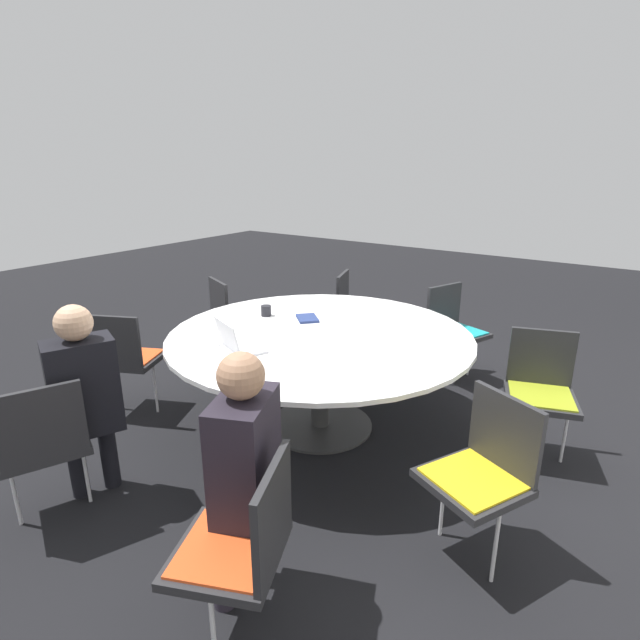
{
  "coord_description": "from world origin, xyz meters",
  "views": [
    {
      "loc": [
        2.79,
        1.93,
        1.95
      ],
      "look_at": [
        0.0,
        0.0,
        0.86
      ],
      "focal_mm": 28.0,
      "sensor_mm": 36.0,
      "label": 1
    }
  ],
  "objects_px": {
    "chair_2": "(483,466)",
    "spiral_notebook": "(307,318)",
    "laptop": "(237,343)",
    "coffee_cup": "(266,311)",
    "chair_6": "(232,314)",
    "person_0": "(84,390)",
    "chair_5": "(355,307)",
    "chair_1": "(243,540)",
    "chair_7": "(125,354)",
    "person_1": "(242,461)",
    "chair_4": "(453,325)",
    "chair_3": "(541,385)",
    "chair_0": "(43,439)"
  },
  "relations": [
    {
      "from": "person_0",
      "to": "coffee_cup",
      "type": "xyz_separation_m",
      "value": [
        -1.55,
        0.02,
        0.09
      ]
    },
    {
      "from": "chair_1",
      "to": "chair_2",
      "type": "distance_m",
      "value": 1.21
    },
    {
      "from": "person_0",
      "to": "laptop",
      "type": "bearing_deg",
      "value": -0.94
    },
    {
      "from": "chair_2",
      "to": "spiral_notebook",
      "type": "xyz_separation_m",
      "value": [
        -0.81,
        -1.66,
        0.25
      ]
    },
    {
      "from": "spiral_notebook",
      "to": "person_0",
      "type": "bearing_deg",
      "value": -11.87
    },
    {
      "from": "chair_7",
      "to": "coffee_cup",
      "type": "height_order",
      "value": "chair_7"
    },
    {
      "from": "chair_7",
      "to": "chair_2",
      "type": "bearing_deg",
      "value": -22.91
    },
    {
      "from": "chair_7",
      "to": "spiral_notebook",
      "type": "bearing_deg",
      "value": 15.2
    },
    {
      "from": "chair_5",
      "to": "laptop",
      "type": "bearing_deg",
      "value": -10.12
    },
    {
      "from": "chair_5",
      "to": "spiral_notebook",
      "type": "distance_m",
      "value": 1.26
    },
    {
      "from": "spiral_notebook",
      "to": "chair_5",
      "type": "bearing_deg",
      "value": -166.79
    },
    {
      "from": "chair_5",
      "to": "chair_1",
      "type": "bearing_deg",
      "value": 4.66
    },
    {
      "from": "person_1",
      "to": "chair_4",
      "type": "bearing_deg",
      "value": -20.56
    },
    {
      "from": "chair_1",
      "to": "chair_6",
      "type": "bearing_deg",
      "value": 22.08
    },
    {
      "from": "chair_0",
      "to": "chair_2",
      "type": "distance_m",
      "value": 2.3
    },
    {
      "from": "chair_6",
      "to": "coffee_cup",
      "type": "xyz_separation_m",
      "value": [
        0.44,
        0.82,
        0.28
      ]
    },
    {
      "from": "chair_4",
      "to": "laptop",
      "type": "height_order",
      "value": "laptop"
    },
    {
      "from": "coffee_cup",
      "to": "laptop",
      "type": "bearing_deg",
      "value": 26.5
    },
    {
      "from": "chair_2",
      "to": "chair_7",
      "type": "xyz_separation_m",
      "value": [
        0.1,
        -2.74,
        0.0
      ]
    },
    {
      "from": "chair_0",
      "to": "chair_4",
      "type": "bearing_deg",
      "value": 2.99
    },
    {
      "from": "chair_5",
      "to": "chair_2",
      "type": "bearing_deg",
      "value": 25.22
    },
    {
      "from": "laptop",
      "to": "coffee_cup",
      "type": "xyz_separation_m",
      "value": [
        -0.7,
        -0.35,
        -0.01
      ]
    },
    {
      "from": "chair_7",
      "to": "person_1",
      "type": "height_order",
      "value": "person_1"
    },
    {
      "from": "chair_0",
      "to": "chair_6",
      "type": "bearing_deg",
      "value": 41.77
    },
    {
      "from": "chair_5",
      "to": "person_0",
      "type": "relative_size",
      "value": 0.71
    },
    {
      "from": "laptop",
      "to": "coffee_cup",
      "type": "relative_size",
      "value": 4.37
    },
    {
      "from": "coffee_cup",
      "to": "person_1",
      "type": "bearing_deg",
      "value": 37.5
    },
    {
      "from": "chair_5",
      "to": "spiral_notebook",
      "type": "xyz_separation_m",
      "value": [
        1.21,
        0.28,
        0.25
      ]
    },
    {
      "from": "chair_1",
      "to": "chair_4",
      "type": "height_order",
      "value": "same"
    },
    {
      "from": "chair_4",
      "to": "chair_6",
      "type": "distance_m",
      "value": 2.1
    },
    {
      "from": "person_0",
      "to": "person_1",
      "type": "xyz_separation_m",
      "value": [
        0.01,
        1.22,
        0.0
      ]
    },
    {
      "from": "chair_4",
      "to": "chair_5",
      "type": "distance_m",
      "value": 1.03
    },
    {
      "from": "chair_2",
      "to": "spiral_notebook",
      "type": "relative_size",
      "value": 3.38
    },
    {
      "from": "chair_2",
      "to": "person_1",
      "type": "xyz_separation_m",
      "value": [
        0.85,
        -0.79,
        0.19
      ]
    },
    {
      "from": "chair_6",
      "to": "spiral_notebook",
      "type": "relative_size",
      "value": 3.38
    },
    {
      "from": "chair_0",
      "to": "coffee_cup",
      "type": "relative_size",
      "value": 10.23
    },
    {
      "from": "chair_1",
      "to": "chair_2",
      "type": "bearing_deg",
      "value": -53.78
    },
    {
      "from": "chair_3",
      "to": "person_0",
      "type": "xyz_separation_m",
      "value": [
        1.99,
        -2.03,
        0.19
      ]
    },
    {
      "from": "chair_3",
      "to": "chair_7",
      "type": "bearing_deg",
      "value": 5.85
    },
    {
      "from": "chair_2",
      "to": "chair_3",
      "type": "height_order",
      "value": "same"
    },
    {
      "from": "person_0",
      "to": "coffee_cup",
      "type": "relative_size",
      "value": 14.38
    },
    {
      "from": "chair_6",
      "to": "coffee_cup",
      "type": "relative_size",
      "value": 10.23
    },
    {
      "from": "chair_0",
      "to": "chair_5",
      "type": "relative_size",
      "value": 1.0
    },
    {
      "from": "chair_3",
      "to": "chair_1",
      "type": "bearing_deg",
      "value": 55.17
    },
    {
      "from": "chair_3",
      "to": "laptop",
      "type": "distance_m",
      "value": 2.04
    },
    {
      "from": "chair_6",
      "to": "person_0",
      "type": "relative_size",
      "value": 0.71
    },
    {
      "from": "laptop",
      "to": "coffee_cup",
      "type": "distance_m",
      "value": 0.78
    },
    {
      "from": "chair_5",
      "to": "laptop",
      "type": "relative_size",
      "value": 2.34
    },
    {
      "from": "laptop",
      "to": "person_1",
      "type": "bearing_deg",
      "value": 157.03
    },
    {
      "from": "chair_1",
      "to": "person_0",
      "type": "relative_size",
      "value": 0.71
    }
  ]
}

